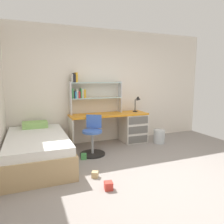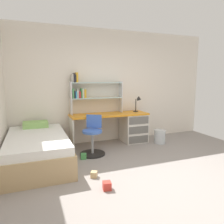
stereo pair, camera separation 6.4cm
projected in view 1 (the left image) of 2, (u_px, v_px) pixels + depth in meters
The scene contains 11 objects.
ground_plane at pixel (160, 182), 3.23m from camera, with size 5.53×5.76×0.02m, color gray.
room_shell at pixel (67, 89), 3.68m from camera, with size 5.53×5.76×2.73m.
desk at pixel (127, 126), 5.22m from camera, with size 1.85×0.58×0.73m.
bookshelf_hutch at pixel (89, 91), 4.92m from camera, with size 1.24×0.22×0.96m.
desk_lamp at pixel (138, 102), 5.28m from camera, with size 0.20×0.17×0.38m.
swivel_chair at pixel (93, 139), 4.35m from camera, with size 0.52×0.52×0.80m.
bed_platform at pixel (37, 150), 3.86m from camera, with size 1.09×1.92×0.65m.
waste_bin at pixel (159, 136), 5.15m from camera, with size 0.27×0.27×0.33m, color silver.
toy_block_natural_0 at pixel (95, 175), 3.34m from camera, with size 0.10×0.10×0.10m, color tan.
toy_block_green_1 at pixel (84, 156), 4.11m from camera, with size 0.11×0.11×0.11m, color #479E51.
toy_block_red_2 at pixel (109, 186), 2.97m from camera, with size 0.11×0.11×0.11m, color red.
Camera 1 is at (-1.81, -2.54, 1.54)m, focal length 33.93 mm.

